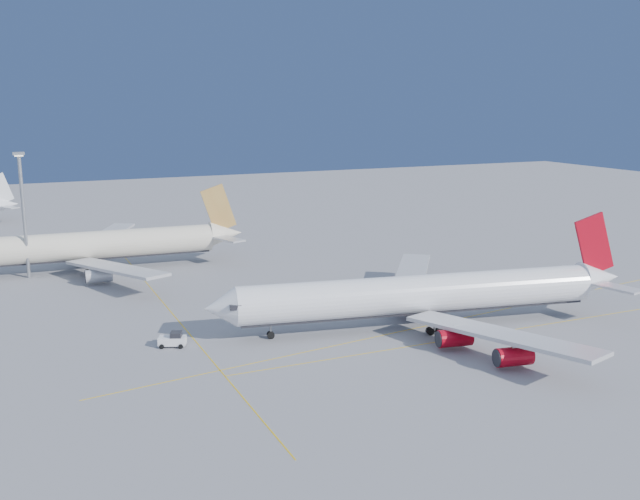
# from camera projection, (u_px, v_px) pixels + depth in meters

# --- Properties ---
(ground) EXTENTS (500.00, 500.00, 0.00)m
(ground) POSITION_uv_depth(u_px,v_px,m) (417.00, 315.00, 127.82)
(ground) COLOR slate
(ground) RESTS_ON ground
(taxiway_lines) EXTENTS (118.86, 140.00, 0.02)m
(taxiway_lines) POSITION_uv_depth(u_px,v_px,m) (328.00, 315.00, 127.57)
(taxiway_lines) COLOR gold
(taxiway_lines) RESTS_ON ground
(airliner_virgin) EXTENTS (74.48, 66.16, 18.44)m
(airliner_virgin) POSITION_uv_depth(u_px,v_px,m) (428.00, 294.00, 120.32)
(airliner_virgin) COLOR white
(airliner_virgin) RESTS_ON ground
(airliner_etihad) EXTENTS (70.65, 65.18, 18.44)m
(airliner_etihad) POSITION_uv_depth(u_px,v_px,m) (91.00, 246.00, 160.23)
(airliner_etihad) COLOR beige
(airliner_etihad) RESTS_ON ground
(pushback_tug) EXTENTS (4.68, 3.80, 2.36)m
(pushback_tug) POSITION_uv_depth(u_px,v_px,m) (173.00, 340.00, 111.05)
(pushback_tug) COLOR white
(pushback_tug) RESTS_ON ground
(light_mast) EXTENTS (2.34, 2.34, 27.06)m
(light_mast) POSITION_uv_depth(u_px,v_px,m) (23.00, 205.00, 151.19)
(light_mast) COLOR gray
(light_mast) RESTS_ON ground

